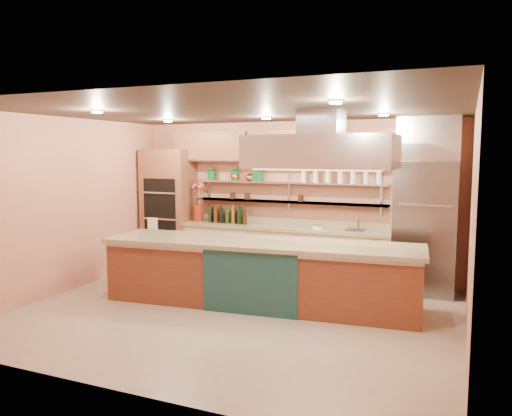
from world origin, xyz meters
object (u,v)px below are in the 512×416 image
at_px(refrigerator, 425,228).
at_px(flower_vase, 198,213).
at_px(kitchen_scale, 319,226).
at_px(copper_kettle, 250,177).
at_px(island, 260,273).
at_px(green_canister, 255,177).

height_order(refrigerator, flower_vase, refrigerator).
height_order(refrigerator, kitchen_scale, refrigerator).
relative_size(refrigerator, copper_kettle, 12.47).
height_order(island, copper_kettle, copper_kettle).
bearing_deg(flower_vase, island, -39.88).
bearing_deg(flower_vase, green_canister, 11.44).
xyz_separation_m(refrigerator, island, (-2.17, -1.63, -0.58)).
bearing_deg(flower_vase, refrigerator, -0.14).
height_order(kitchen_scale, green_canister, green_canister).
bearing_deg(refrigerator, green_canister, 175.67).
bearing_deg(kitchen_scale, green_canister, 152.21).
relative_size(island, green_canister, 27.40).
bearing_deg(refrigerator, kitchen_scale, 179.67).
relative_size(refrigerator, island, 0.46).
relative_size(refrigerator, flower_vase, 6.51).
distance_m(flower_vase, copper_kettle, 1.22).
bearing_deg(refrigerator, flower_vase, 179.86).
relative_size(kitchen_scale, copper_kettle, 0.97).
bearing_deg(island, flower_vase, 134.82).
height_order(flower_vase, copper_kettle, copper_kettle).
bearing_deg(copper_kettle, refrigerator, -4.18).
relative_size(island, copper_kettle, 27.02).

